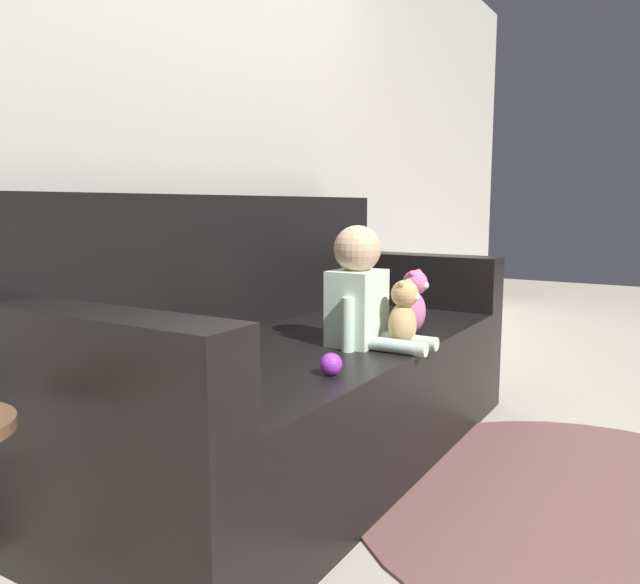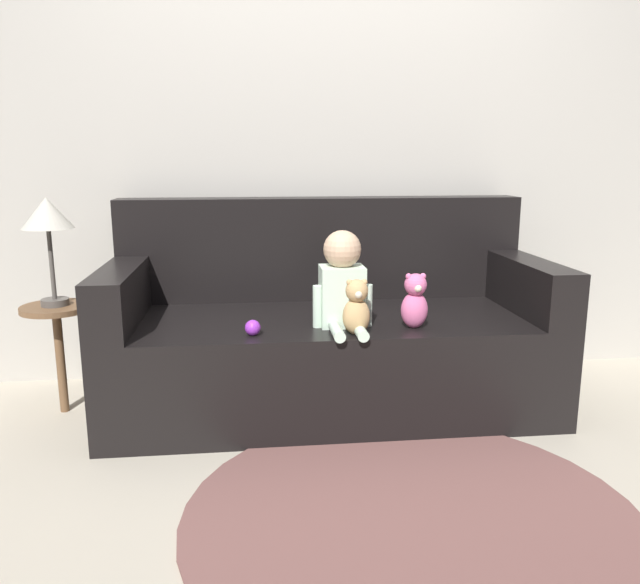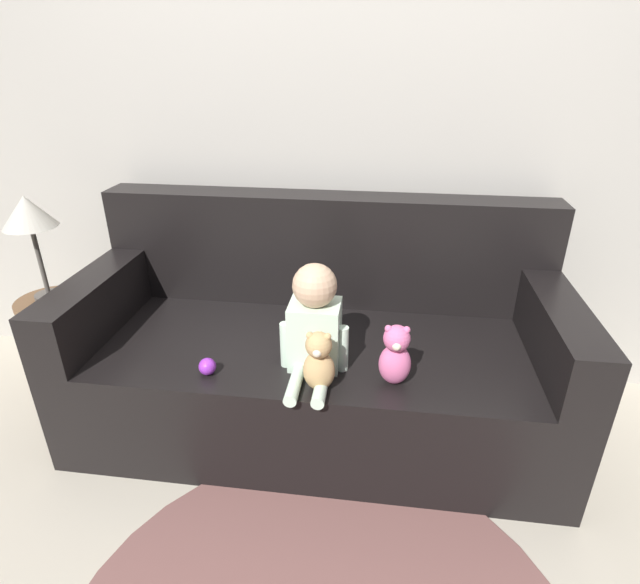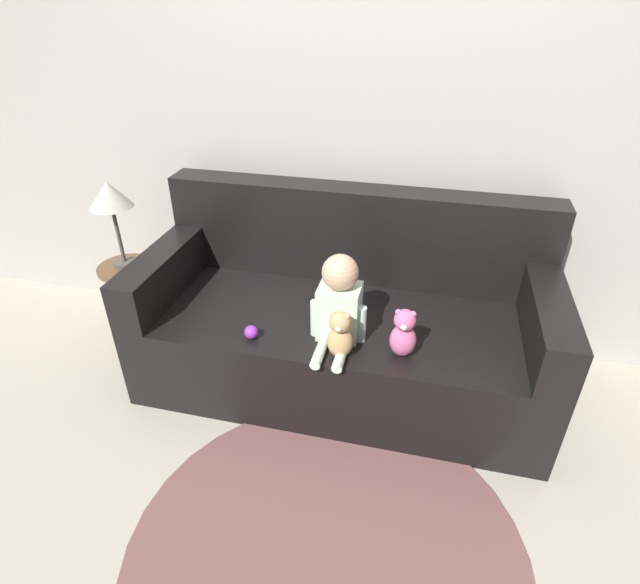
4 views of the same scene
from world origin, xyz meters
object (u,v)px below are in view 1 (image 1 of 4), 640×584
Objects in this scene: plush_toy_side at (414,301)px; teddy_bear_brown at (403,314)px; toy_ball at (331,364)px; couch at (289,369)px; person_baby at (360,292)px.

teddy_bear_brown is at bearing -164.50° from plush_toy_side.
teddy_bear_brown is 3.61× the size of toy_ball.
toy_ball is at bearing -176.93° from plush_toy_side.
couch is 0.41m from person_baby.
person_baby reaches higher than teddy_bear_brown.
person_baby reaches higher than toy_ball.
toy_ball is at bearing -164.27° from person_baby.
plush_toy_side is at bearing -47.27° from couch.
couch is 8.52× the size of plush_toy_side.
toy_ball is at bearing 175.09° from teddy_bear_brown.
couch reaches higher than toy_ball.
plush_toy_side is (0.30, -0.07, -0.07)m from person_baby.
toy_ball is at bearing -132.94° from couch.
person_baby is at bearing 15.73° from toy_ball.
toy_ball is (-0.38, -0.11, -0.15)m from person_baby.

